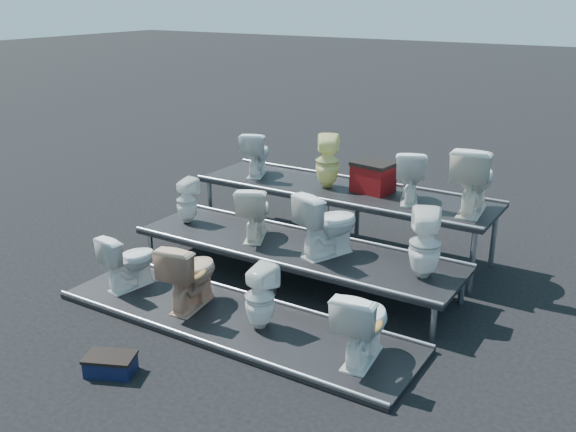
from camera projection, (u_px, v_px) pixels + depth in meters
The scene contains 18 objects.
ground at pixel (295, 280), 8.10m from camera, with size 80.00×80.00×0.00m, color black.
tier_front at pixel (233, 321), 7.05m from camera, with size 4.20×1.20×0.06m, color black.
tier_mid at pixel (295, 264), 8.02m from camera, with size 4.20×1.20×0.46m, color black.
tier_back at pixel (343, 219), 9.00m from camera, with size 4.20×1.20×0.86m, color black.
toilet_0 at pixel (129, 260), 7.68m from camera, with size 0.39×0.68×0.69m, color white.
toilet_1 at pixel (190, 273), 7.20m from camera, with size 0.44×0.78×0.80m, color tan.
toilet_2 at pixel (260, 297), 6.74m from camera, with size 0.32×0.33×0.71m, color white.
toilet_3 at pixel (363, 323), 6.14m from camera, with size 0.43×0.76×0.77m, color white.
toilet_4 at pixel (187, 201), 8.70m from camera, with size 0.28×0.28×0.61m, color white.
toilet_5 at pixel (254, 211), 8.13m from camera, with size 0.39×0.69×0.71m, color white.
toilet_6 at pixel (328, 223), 7.59m from camera, with size 0.44×0.78×0.79m, color white.
toilet_7 at pixel (425, 244), 6.99m from camera, with size 0.35×0.36×0.78m, color white.
toilet_8 at pixel (256, 153), 9.47m from camera, with size 0.37×0.65×0.66m, color white.
toilet_9 at pixel (327, 161), 8.86m from camera, with size 0.33×0.34×0.74m, color #F4F09B.
toilet_10 at pixel (410, 175), 8.27m from camera, with size 0.39×0.68×0.69m, color white.
toilet_11 at pixel (474, 179), 7.84m from camera, with size 0.47×0.83×0.85m, color white.
red_crate at pixel (373, 179), 8.72m from camera, with size 0.50×0.40×0.36m, color maroon.
step_stool at pixel (111, 366), 6.11m from camera, with size 0.45×0.27×0.16m, color black.
Camera 1 is at (3.81, -6.31, 3.46)m, focal length 40.00 mm.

